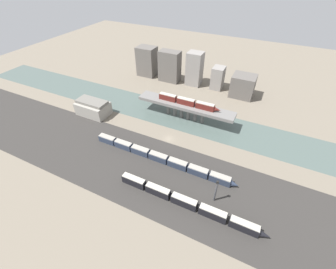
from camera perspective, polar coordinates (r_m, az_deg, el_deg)
ground_plane at (r=120.03m, az=0.23°, el=-1.11°), size 400.00×400.00×0.00m
railbed_yard at (r=105.00m, az=-5.54°, el=-8.75°), size 280.00×42.00×0.01m
river_water at (r=135.93m, az=4.24°, el=4.25°), size 320.00×26.10×0.01m
bridge at (r=131.62m, az=4.40°, el=7.03°), size 57.69×9.08×9.54m
train_on_bridge at (r=129.33m, az=5.08°, el=8.21°), size 37.04×2.76×3.73m
train_yard_near at (r=91.43m, az=4.81°, el=-16.87°), size 60.56×2.79×4.13m
train_yard_mid at (r=106.95m, az=-1.87°, el=-5.99°), size 72.65×3.12×3.73m
warehouse_building at (r=144.34m, az=-18.49°, el=6.52°), size 19.10×12.01×9.20m
signal_tower at (r=91.23m, az=12.05°, el=-13.80°), size 1.00×0.73×11.82m
city_block_far_left at (r=185.46m, az=-5.34°, el=18.02°), size 14.17×11.07×22.10m
city_block_left at (r=174.92m, az=0.42°, el=16.92°), size 15.47×8.85×22.54m
city_block_center at (r=170.02m, az=6.75°, el=16.22°), size 10.73×9.54×23.87m
city_block_right at (r=168.64m, az=12.51°, el=13.85°), size 8.02×9.76×15.71m
city_block_far_right at (r=163.02m, az=18.46°, el=11.63°), size 15.12×13.43×14.70m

